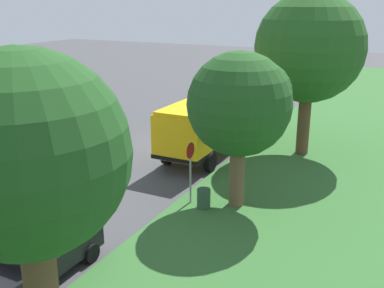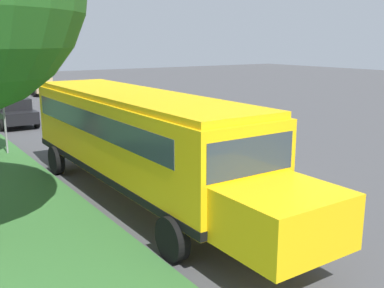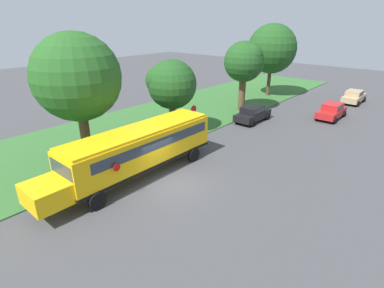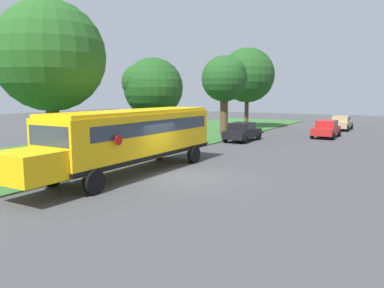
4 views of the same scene
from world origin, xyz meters
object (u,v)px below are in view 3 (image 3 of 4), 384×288
(school_bus, at_px, (138,148))
(car_black_nearest, at_px, (253,113))
(car_tan_furthest, at_px, (354,96))
(oak_tree_roadside_mid, at_px, (170,84))
(stop_sign, at_px, (194,117))
(car_red_middle, at_px, (332,110))
(trash_bin, at_px, (189,128))
(oak_tree_beside_bus, at_px, (75,78))
(oak_tree_across_road, at_px, (273,47))
(oak_tree_far_end, at_px, (245,61))

(school_bus, xyz_separation_m, car_black_nearest, (-0.29, 14.75, -1.05))
(car_tan_furthest, height_order, oak_tree_roadside_mid, oak_tree_roadside_mid)
(car_tan_furthest, bearing_deg, stop_sign, -109.09)
(car_red_middle, bearing_deg, trash_bin, -122.06)
(oak_tree_beside_bus, height_order, stop_sign, oak_tree_beside_bus)
(oak_tree_beside_bus, relative_size, trash_bin, 9.83)
(car_red_middle, distance_m, oak_tree_across_road, 12.20)
(oak_tree_far_end, xyz_separation_m, trash_bin, (0.33, -9.32, -4.94))
(car_black_nearest, distance_m, oak_tree_roadside_mid, 9.28)
(car_red_middle, xyz_separation_m, oak_tree_roadside_mid, (-9.31, -14.01, 3.54))
(car_red_middle, height_order, stop_sign, stop_sign)
(car_tan_furthest, relative_size, trash_bin, 4.89)
(school_bus, xyz_separation_m, oak_tree_far_end, (-3.14, 17.38, 3.47))
(car_tan_furthest, bearing_deg, oak_tree_far_end, -125.51)
(oak_tree_far_end, height_order, oak_tree_across_road, oak_tree_across_road)
(oak_tree_roadside_mid, relative_size, trash_bin, 7.20)
(car_black_nearest, height_order, car_red_middle, same)
(car_tan_furthest, height_order, stop_sign, stop_sign)
(oak_tree_roadside_mid, bearing_deg, car_black_nearest, 64.37)
(school_bus, relative_size, stop_sign, 4.53)
(school_bus, distance_m, trash_bin, 8.66)
(car_red_middle, distance_m, car_tan_furthest, 8.20)
(oak_tree_far_end, bearing_deg, oak_tree_beside_bus, -95.23)
(school_bus, relative_size, car_tan_furthest, 2.82)
(trash_bin, bearing_deg, oak_tree_across_road, 95.17)
(trash_bin, bearing_deg, car_red_middle, 57.94)
(oak_tree_far_end, height_order, trash_bin, oak_tree_far_end)
(oak_tree_across_road, bearing_deg, school_bus, -80.33)
(car_black_nearest, height_order, oak_tree_roadside_mid, oak_tree_roadside_mid)
(oak_tree_beside_bus, bearing_deg, trash_bin, 77.45)
(car_black_nearest, distance_m, trash_bin, 7.16)
(oak_tree_far_end, bearing_deg, stop_sign, -83.73)
(oak_tree_roadside_mid, bearing_deg, stop_sign, 23.53)
(car_red_middle, xyz_separation_m, trash_bin, (-8.12, -12.97, -0.43))
(car_red_middle, bearing_deg, oak_tree_far_end, -156.68)
(oak_tree_across_road, bearing_deg, oak_tree_far_end, -81.48)
(trash_bin, bearing_deg, oak_tree_far_end, 92.01)
(school_bus, relative_size, car_red_middle, 2.82)
(car_red_middle, bearing_deg, school_bus, -104.17)
(trash_bin, bearing_deg, oak_tree_roadside_mid, -138.67)
(car_red_middle, relative_size, oak_tree_beside_bus, 0.50)
(oak_tree_across_road, distance_m, trash_bin, 18.97)
(car_black_nearest, height_order, oak_tree_far_end, oak_tree_far_end)
(oak_tree_beside_bus, xyz_separation_m, oak_tree_roadside_mid, (0.81, 7.96, -1.46))
(oak_tree_beside_bus, bearing_deg, car_black_nearest, 73.91)
(car_red_middle, relative_size, trash_bin, 4.89)
(oak_tree_roadside_mid, xyz_separation_m, oak_tree_across_road, (-0.44, 19.05, 1.78))
(stop_sign, relative_size, trash_bin, 3.04)
(oak_tree_roadside_mid, distance_m, stop_sign, 3.40)
(school_bus, distance_m, oak_tree_beside_bus, 6.31)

